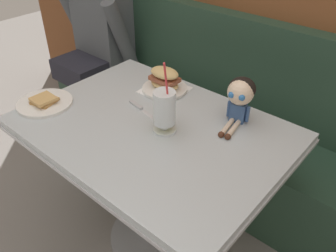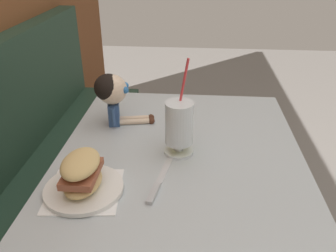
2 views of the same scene
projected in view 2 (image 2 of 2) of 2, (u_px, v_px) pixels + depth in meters
booth_bench at (15, 244)px, 1.32m from camera, size 2.60×0.48×1.00m
diner_table at (179, 210)px, 1.17m from camera, size 1.11×0.81×0.74m
milkshake_glass at (179, 125)px, 1.09m from camera, size 0.10×0.10×0.32m
sandwich_plate at (82, 178)px, 0.94m from camera, size 0.22×0.22×0.12m
butter_knife at (157, 186)px, 0.97m from camera, size 0.23×0.06×0.01m
seated_doll at (112, 92)px, 1.26m from camera, size 0.13×0.23×0.20m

